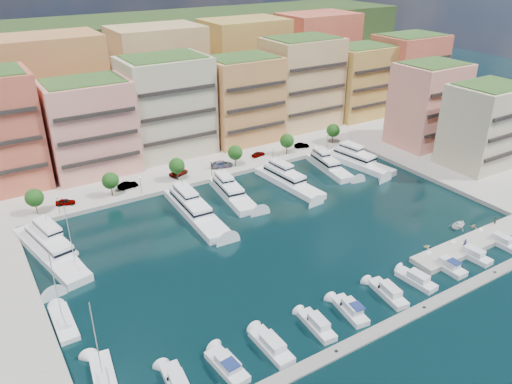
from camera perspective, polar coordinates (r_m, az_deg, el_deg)
ground at (r=99.42m, az=3.26°, el=-5.01°), size 400.00×400.00×0.00m
north_quay at (r=149.32m, az=-10.51°, el=5.59°), size 220.00×64.00×2.00m
east_quay at (r=137.27m, az=27.09°, el=1.16°), size 34.00×76.00×2.00m
hillside at (r=192.84m, az=-16.03°, el=9.72°), size 240.00×40.00×58.00m
south_pontoon at (r=79.69m, az=14.24°, el=-15.01°), size 72.00×2.20×0.35m
finger_pier at (r=105.86m, az=23.92°, el=-5.39°), size 32.00×5.00×2.00m
apartment_2 at (r=128.15m, az=-18.47°, el=7.05°), size 20.00×15.50×22.80m
apartment_3 at (r=135.45m, az=-10.15°, el=9.66°), size 22.00×16.50×25.80m
apartment_4 at (r=143.26m, az=-1.54°, el=10.54°), size 20.00×15.50×23.80m
apartment_5 at (r=156.33m, az=5.20°, el=12.35°), size 22.00×16.50×26.80m
apartment_6 at (r=169.19m, az=11.71°, el=12.29°), size 20.00×15.50×22.80m
apartment_7 at (r=181.72m, az=16.94°, el=12.99°), size 22.00×16.50×24.80m
apartment_east_a at (r=148.09m, az=19.06°, el=9.45°), size 18.00×14.50×22.80m
apartment_east_b at (r=138.30m, az=24.63°, el=6.92°), size 18.00×14.50×20.80m
backblock_1 at (r=149.47m, az=-21.86°, el=10.63°), size 26.00×18.00×30.00m
backblock_2 at (r=157.22m, az=-10.98°, el=12.70°), size 26.00×18.00×30.00m
backblock_3 at (r=169.99m, az=-1.30°, el=14.16°), size 26.00×18.00×30.00m
backblock_4 at (r=186.75m, az=6.92°, el=15.08°), size 26.00×18.00×30.00m
tree_0 at (r=113.14m, az=-24.00°, el=-0.61°), size 3.80×3.80×5.65m
tree_1 at (r=115.61m, az=-16.30°, el=1.25°), size 3.80×3.80×5.65m
tree_2 at (r=120.17m, az=-9.04°, el=2.99°), size 3.80×3.80×5.65m
tree_3 at (r=126.61m, az=-2.39°, el=4.53°), size 3.80×3.80×5.65m
tree_4 at (r=134.65m, az=3.56°, el=5.85°), size 3.80×3.80×5.65m
tree_5 at (r=144.02m, az=8.81°, el=6.96°), size 3.80×3.80×5.65m
lamppost_0 at (r=111.86m, az=-21.73°, el=-1.00°), size 0.30×0.30×4.20m
lamppost_1 at (r=115.45m, az=-13.08°, el=1.11°), size 0.30×0.30×4.20m
lamppost_2 at (r=121.62m, az=-5.12°, el=3.04°), size 0.30×0.30×4.20m
lamppost_3 at (r=130.01m, az=1.96°, el=4.69°), size 0.30×0.30×4.20m
lamppost_4 at (r=140.22m, az=8.13°, el=6.07°), size 0.30×0.30×4.20m
yacht_0 at (r=100.68m, az=-22.60°, el=-5.99°), size 9.46×25.07×7.30m
yacht_2 at (r=107.35m, az=-7.13°, el=-1.93°), size 5.97×24.86×7.30m
yacht_3 at (r=113.94m, az=-2.85°, el=0.00°), size 6.68×18.77×7.30m
yacht_4 at (r=119.94m, az=3.55°, el=1.32°), size 6.42×21.60×7.30m
yacht_5 at (r=129.39m, az=8.21°, el=3.07°), size 6.56×17.51×7.30m
yacht_6 at (r=133.63m, az=11.41°, el=3.57°), size 7.93×20.85×7.30m
cruiser_1 at (r=71.44m, az=-3.31°, el=-19.28°), size 3.35×7.67×2.66m
cruiser_2 at (r=74.09m, az=1.78°, el=-17.22°), size 2.82×8.23×2.55m
cruiser_3 at (r=77.81m, az=6.99°, el=-14.90°), size 2.86×7.57×2.55m
cruiser_4 at (r=81.21m, az=10.72°, el=-13.15°), size 3.43×7.64×2.66m
cruiser_5 at (r=86.04m, az=14.86°, el=-11.11°), size 3.47×8.23×2.55m
cruiser_6 at (r=90.34m, az=17.87°, el=-9.57°), size 3.12×7.33×2.55m
cruiser_7 at (r=95.69m, az=21.02°, el=-7.91°), size 2.63×7.08×2.66m
cruiser_8 at (r=100.64m, az=23.44°, el=-6.62°), size 2.92×7.52×2.55m
cruiser_9 at (r=107.10m, az=26.14°, el=-5.15°), size 2.36×7.41×2.55m
sailboat_0 at (r=72.75m, az=-16.89°, el=-19.93°), size 4.12×10.48×13.20m
sailboat_2 at (r=94.75m, az=-19.85°, el=-8.25°), size 3.65×8.60×13.20m
sailboat_1 at (r=83.16m, az=-21.08°, el=-13.87°), size 2.86×9.14×13.20m
tender_3 at (r=110.95m, az=23.59°, el=-3.58°), size 1.92×1.75×0.88m
tender_1 at (r=100.70m, az=18.94°, el=-5.88°), size 1.72×1.60×0.74m
tender_2 at (r=110.22m, az=22.19°, el=-3.49°), size 4.98×4.08×0.90m
car_0 at (r=116.01m, az=-20.95°, el=-1.07°), size 4.36×2.84×1.38m
car_1 at (r=119.56m, az=-14.45°, el=0.76°), size 4.76×1.95×1.53m
car_2 at (r=124.03m, az=-8.82°, el=2.23°), size 5.62×4.14×1.42m
car_3 at (r=127.32m, az=-3.94°, el=3.19°), size 6.00×3.47×1.64m
car_4 at (r=133.88m, az=0.26°, el=4.37°), size 4.19×2.33×1.35m
car_5 at (r=140.45m, az=5.25°, el=5.33°), size 4.35×2.61×1.35m
person_0 at (r=101.23m, az=22.78°, el=-5.41°), size 0.73×0.74×1.72m
person_1 at (r=111.95m, az=25.63°, el=-2.94°), size 0.79×0.63×1.58m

